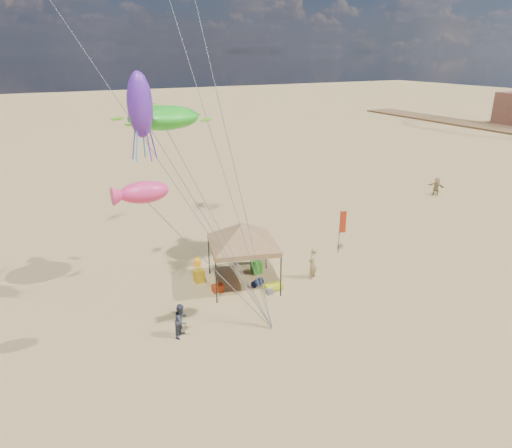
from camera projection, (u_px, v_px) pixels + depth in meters
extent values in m
plane|color=tan|center=(288.00, 332.00, 20.03)|extent=(280.00, 280.00, 0.00)
cylinder|color=black|center=(209.00, 256.00, 24.88)|extent=(0.06, 0.06, 2.12)
cylinder|color=black|center=(266.00, 251.00, 25.49)|extent=(0.06, 0.06, 2.12)
cylinder|color=black|center=(216.00, 283.00, 21.97)|extent=(0.06, 0.06, 2.12)
cylinder|color=black|center=(281.00, 277.00, 22.57)|extent=(0.06, 0.06, 2.12)
cube|color=olive|center=(243.00, 245.00, 23.31)|extent=(4.04, 4.04, 0.25)
pyramid|color=olive|center=(243.00, 223.00, 22.89)|extent=(6.19, 6.19, 1.06)
cylinder|color=black|center=(339.00, 232.00, 27.45)|extent=(0.04, 0.04, 2.68)
cube|color=#A9260D|center=(343.00, 222.00, 27.28)|extent=(0.39, 0.10, 1.34)
cube|color=#A22F0D|center=(218.00, 288.00, 23.32)|extent=(0.54, 0.38, 0.38)
cube|color=#144EA3|center=(260.00, 251.00, 27.71)|extent=(0.54, 0.38, 0.38)
cylinder|color=#0C1738|center=(258.00, 283.00, 23.89)|extent=(0.69, 0.54, 0.36)
cylinder|color=#FD9E0E|center=(197.00, 262.00, 26.23)|extent=(0.54, 0.69, 0.36)
cube|color=green|center=(256.00, 267.00, 25.26)|extent=(0.50, 0.50, 0.70)
cube|color=gold|center=(199.00, 276.00, 24.24)|extent=(0.50, 0.50, 0.70)
cube|color=slate|center=(269.00, 291.00, 23.12)|extent=(0.34, 0.30, 0.28)
cube|color=#CBD918|center=(274.00, 286.00, 23.48)|extent=(0.90, 0.50, 0.24)
imported|color=tan|center=(313.00, 263.00, 24.47)|extent=(0.76, 0.74, 1.76)
imported|color=#343A47|center=(181.00, 320.00, 19.47)|extent=(0.94, 0.93, 1.52)
imported|color=silver|center=(258.00, 251.00, 26.13)|extent=(1.09, 0.66, 1.65)
imported|color=tan|center=(436.00, 186.00, 38.75)|extent=(0.94, 1.51, 1.55)
ellipsoid|color=green|center=(163.00, 118.00, 21.57)|extent=(3.78, 3.24, 1.12)
ellipsoid|color=#F93376|center=(145.00, 192.00, 15.98)|extent=(1.79, 1.00, 0.77)
ellipsoid|color=#6327B3|center=(140.00, 105.00, 19.04)|extent=(1.31, 1.31, 2.71)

